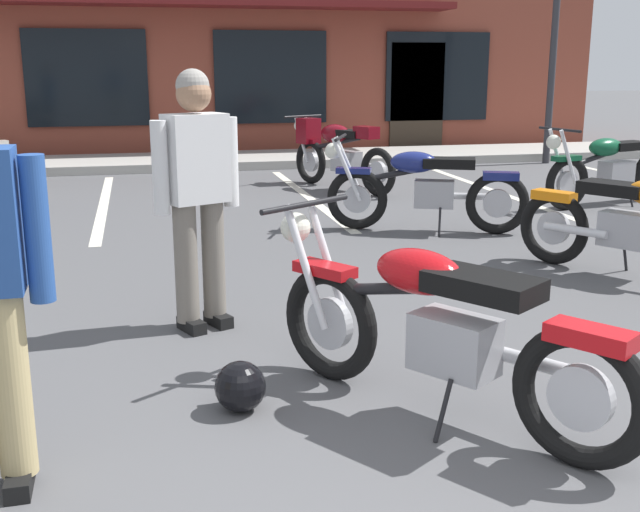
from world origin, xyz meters
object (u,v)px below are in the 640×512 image
object	(u,v)px
helmet_on_pavement	(240,386)
motorcycle_cream_vintage	(337,151)
person_by_back_row	(197,185)
motorcycle_foreground_classic	(437,327)
motorcycle_red_sportbike	(640,224)
motorcycle_black_cruiser	(424,187)
motorcycle_orange_scrambler	(610,168)

from	to	relation	value
helmet_on_pavement	motorcycle_cream_vintage	bearing A→B (deg)	71.77
motorcycle_cream_vintage	helmet_on_pavement	size ratio (longest dim) A/B	7.54
person_by_back_row	motorcycle_foreground_classic	bearing A→B (deg)	-57.93
motorcycle_red_sportbike	motorcycle_foreground_classic	bearing A→B (deg)	-141.54
motorcycle_foreground_classic	person_by_back_row	size ratio (longest dim) A/B	1.09
motorcycle_red_sportbike	motorcycle_cream_vintage	bearing A→B (deg)	102.86
motorcycle_foreground_classic	motorcycle_cream_vintage	xyz separation A→B (m)	(1.33, 7.12, 0.07)
motorcycle_cream_vintage	helmet_on_pavement	bearing A→B (deg)	-108.23
motorcycle_foreground_classic	motorcycle_cream_vintage	size ratio (longest dim) A/B	0.93
motorcycle_black_cruiser	helmet_on_pavement	size ratio (longest dim) A/B	7.65
person_by_back_row	motorcycle_orange_scrambler	bearing A→B (deg)	33.42
motorcycle_black_cruiser	person_by_back_row	size ratio (longest dim) A/B	1.19
motorcycle_cream_vintage	person_by_back_row	world-z (taller)	person_by_back_row
motorcycle_orange_scrambler	motorcycle_cream_vintage	size ratio (longest dim) A/B	1.06
motorcycle_cream_vintage	motorcycle_red_sportbike	bearing A→B (deg)	-77.14
motorcycle_foreground_classic	motorcycle_orange_scrambler	xyz separation A→B (m)	(4.26, 5.09, 0.00)
motorcycle_cream_vintage	person_by_back_row	size ratio (longest dim) A/B	1.17
motorcycle_red_sportbike	motorcycle_orange_scrambler	distance (m)	3.57
motorcycle_orange_scrambler	person_by_back_row	size ratio (longest dim) A/B	1.24
person_by_back_row	motorcycle_black_cruiser	bearing A→B (deg)	45.37
motorcycle_foreground_classic	helmet_on_pavement	world-z (taller)	motorcycle_foreground_classic
motorcycle_cream_vintage	person_by_back_row	xyz separation A→B (m)	(-2.34, -5.51, 0.42)
motorcycle_black_cruiser	motorcycle_orange_scrambler	bearing A→B (deg)	18.83
person_by_back_row	helmet_on_pavement	xyz separation A→B (m)	(0.08, -1.35, -0.82)
motorcycle_black_cruiser	motorcycle_orange_scrambler	size ratio (longest dim) A/B	0.96
motorcycle_black_cruiser	helmet_on_pavement	world-z (taller)	motorcycle_black_cruiser
motorcycle_black_cruiser	person_by_back_row	bearing A→B (deg)	-134.63
motorcycle_orange_scrambler	motorcycle_foreground_classic	bearing A→B (deg)	-129.88
person_by_back_row	helmet_on_pavement	size ratio (longest dim) A/B	6.44
motorcycle_foreground_classic	motorcycle_cream_vintage	world-z (taller)	same
motorcycle_black_cruiser	helmet_on_pavement	distance (m)	4.58
motorcycle_orange_scrambler	motorcycle_cream_vintage	xyz separation A→B (m)	(-2.93, 2.03, 0.07)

